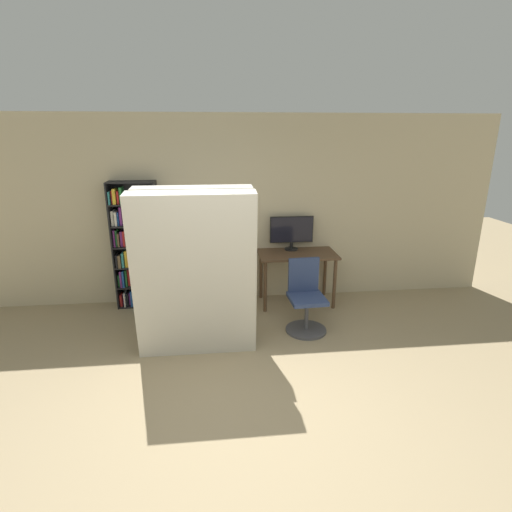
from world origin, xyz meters
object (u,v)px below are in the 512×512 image
object	(u,v)px
bookshelf	(133,249)
mattress_near	(196,277)
office_chair	(306,303)
monitor	(292,231)
mattress_far	(197,266)

from	to	relation	value
bookshelf	mattress_near	xyz separation A→B (m)	(0.94, -1.48, 0.09)
office_chair	mattress_near	bearing A→B (deg)	-161.87
monitor	office_chair	xyz separation A→B (m)	(-0.00, -1.03, -0.68)
monitor	bookshelf	xyz separation A→B (m)	(-2.29, 0.01, -0.20)
office_chair	mattress_far	xyz separation A→B (m)	(-1.35, -0.07, 0.57)
bookshelf	monitor	bearing A→B (deg)	-0.19
office_chair	mattress_near	size ratio (longest dim) A/B	0.49
office_chair	bookshelf	world-z (taller)	bookshelf
monitor	office_chair	world-z (taller)	monitor
office_chair	mattress_far	bearing A→B (deg)	-176.99
bookshelf	mattress_near	bearing A→B (deg)	-57.42
monitor	office_chair	size ratio (longest dim) A/B	0.69
monitor	mattress_near	world-z (taller)	mattress_near
bookshelf	mattress_far	distance (m)	1.46
monitor	office_chair	distance (m)	1.23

